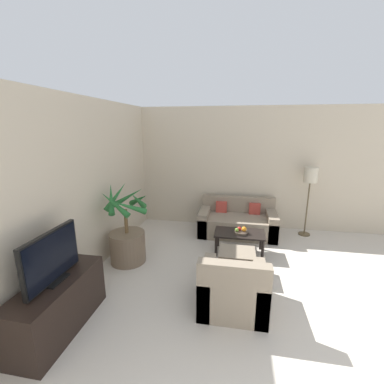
{
  "coord_description": "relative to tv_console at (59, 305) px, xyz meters",
  "views": [
    {
      "loc": [
        -0.8,
        0.4,
        2.27
      ],
      "look_at": [
        -1.68,
        5.28,
        1.0
      ],
      "focal_mm": 24.0,
      "sensor_mm": 36.0,
      "label": 1
    }
  ],
  "objects": [
    {
      "name": "television",
      "position": [
        0.0,
        -0.0,
        0.6
      ],
      "size": [
        0.18,
        0.81,
        0.57
      ],
      "color": "black",
      "rests_on": "tv_console"
    },
    {
      "name": "wall_left",
      "position": [
        -0.32,
        0.52,
        1.04
      ],
      "size": [
        0.06,
        7.8,
        2.7
      ],
      "color": "beige",
      "rests_on": "ground_plane"
    },
    {
      "name": "orange_fruit",
      "position": [
        2.09,
        2.2,
        0.18
      ],
      "size": [
        0.09,
        0.09,
        0.09
      ],
      "color": "orange",
      "rests_on": "fruit_bowl"
    },
    {
      "name": "apple_green",
      "position": [
        1.96,
        2.17,
        0.17
      ],
      "size": [
        0.07,
        0.07,
        0.07
      ],
      "color": "olive",
      "rests_on": "fruit_bowl"
    },
    {
      "name": "ottoman",
      "position": [
        1.98,
        1.5,
        -0.11
      ],
      "size": [
        0.56,
        0.46,
        0.4
      ],
      "color": "gray",
      "rests_on": "ground_plane"
    },
    {
      "name": "sofa_loveseat",
      "position": [
        1.97,
        3.14,
        -0.05
      ],
      "size": [
        1.61,
        0.86,
        0.75
      ],
      "color": "gray",
      "rests_on": "ground_plane"
    },
    {
      "name": "potted_palm",
      "position": [
        0.13,
        1.58,
        0.1
      ],
      "size": [
        0.76,
        0.84,
        1.38
      ],
      "color": "brown",
      "rests_on": "ground_plane"
    },
    {
      "name": "apple_red",
      "position": [
        2.0,
        2.23,
        0.17
      ],
      "size": [
        0.07,
        0.07,
        0.07
      ],
      "color": "red",
      "rests_on": "fruit_bowl"
    },
    {
      "name": "floor_lamp",
      "position": [
        3.4,
        3.31,
        0.9
      ],
      "size": [
        0.27,
        0.27,
        1.47
      ],
      "color": "brown",
      "rests_on": "ground_plane"
    },
    {
      "name": "coffee_table",
      "position": [
        2.01,
        2.24,
        0.03
      ],
      "size": [
        0.9,
        0.5,
        0.4
      ],
      "color": "black",
      "rests_on": "ground_plane"
    },
    {
      "name": "fruit_bowl",
      "position": [
        2.04,
        2.19,
        0.11
      ],
      "size": [
        0.25,
        0.25,
        0.04
      ],
      "color": "#42382D",
      "rests_on": "coffee_table"
    },
    {
      "name": "wall_back",
      "position": [
        2.73,
        3.65,
        1.04
      ],
      "size": [
        7.62,
        0.06,
        2.7
      ],
      "color": "beige",
      "rests_on": "ground_plane"
    },
    {
      "name": "armchair",
      "position": [
        1.94,
        0.72,
        -0.05
      ],
      "size": [
        0.83,
        0.82,
        0.79
      ],
      "color": "gray",
      "rests_on": "ground_plane"
    },
    {
      "name": "tv_console",
      "position": [
        0.0,
        0.0,
        0.0
      ],
      "size": [
        0.45,
        1.21,
        0.62
      ],
      "color": "black",
      "rests_on": "ground_plane"
    }
  ]
}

